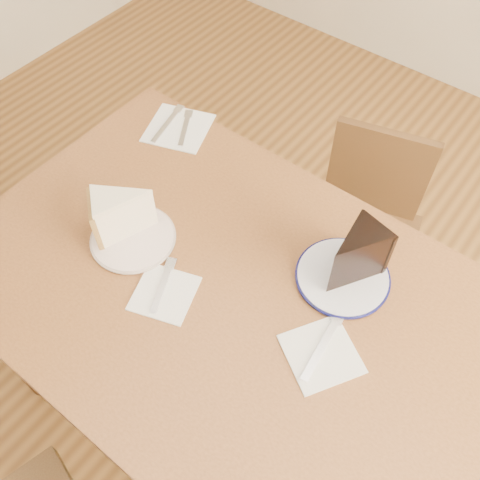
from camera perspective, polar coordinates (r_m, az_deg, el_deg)
name	(u,v)px	position (r m, az deg, el deg)	size (l,w,h in m)	color
ground	(229,405)	(1.85, -1.15, -17.17)	(4.00, 4.00, 0.00)	#533316
table	(225,309)	(1.25, -1.63, -7.41)	(1.20, 0.80, 0.75)	#563117
chair_far	(360,229)	(1.74, 12.64, 1.11)	(0.44, 0.44, 0.72)	#392211
plate_cream	(133,238)	(1.26, -11.32, 0.19)	(0.19, 0.19, 0.01)	silver
plate_navy	(343,277)	(1.19, 10.89, -3.88)	(0.20, 0.20, 0.01)	white
carrot_cake	(127,214)	(1.23, -11.98, 2.77)	(0.09, 0.13, 0.10)	white
chocolate_cake	(351,260)	(1.14, 11.77, -2.07)	(0.09, 0.13, 0.12)	black
napkin_cream	(164,293)	(1.17, -8.06, -5.65)	(0.13, 0.13, 0.00)	white
napkin_navy	(321,354)	(1.10, 8.67, -11.91)	(0.14, 0.14, 0.00)	white
napkin_spare	(178,128)	(1.50, -6.59, 11.79)	(0.16, 0.16, 0.00)	white
fork_cream	(163,285)	(1.17, -8.23, -4.80)	(0.01, 0.14, 0.00)	silver
knife_navy	(323,346)	(1.11, 8.80, -11.07)	(0.02, 0.17, 0.00)	silver
fork_spare	(185,128)	(1.49, -5.90, 11.80)	(0.01, 0.14, 0.00)	silver
knife_spare	(167,124)	(1.51, -7.76, 12.20)	(0.01, 0.16, 0.00)	white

